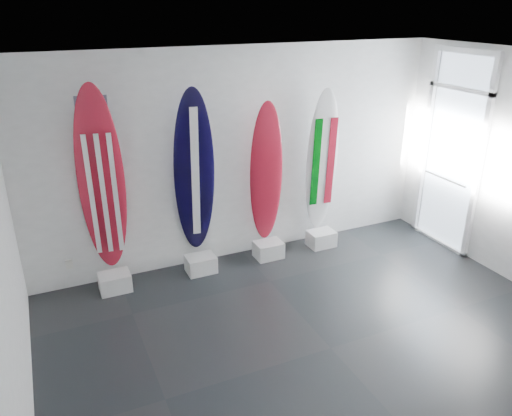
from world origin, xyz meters
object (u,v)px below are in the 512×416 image
surfboard_navy (194,174)px  surfboard_swiss (266,174)px  surfboard_usa (101,183)px  surfboard_italy (322,162)px

surfboard_navy → surfboard_swiss: bearing=10.9°
surfboard_usa → surfboard_swiss: (2.23, 0.00, -0.19)m
surfboard_navy → surfboard_italy: size_ratio=1.09×
surfboard_navy → surfboard_swiss: 1.06m
surfboard_navy → surfboard_italy: bearing=10.9°
surfboard_navy → surfboard_italy: surfboard_navy is taller
surfboard_swiss → surfboard_italy: 0.91m
surfboard_usa → surfboard_swiss: surfboard_usa is taller
surfboard_italy → surfboard_usa: bearing=-173.2°
surfboard_usa → surfboard_italy: 3.14m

